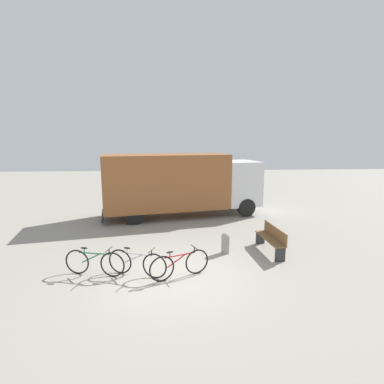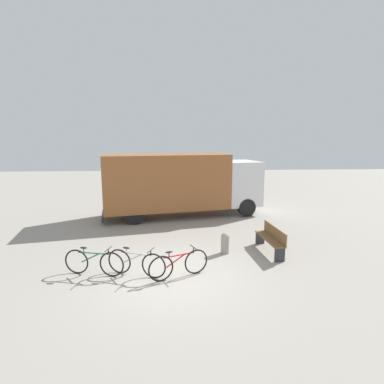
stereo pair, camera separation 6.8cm
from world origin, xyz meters
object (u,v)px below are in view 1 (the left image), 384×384
Objects in this scene: bicycle_middle at (137,263)px; bollard_near_bench at (225,242)px; bicycle_near at (94,262)px; bicycle_far at (180,264)px; delivery_truck at (181,182)px; park_bench at (272,238)px.

bicycle_middle is 3.27m from bollard_near_bench.
bicycle_near is 1.05× the size of bicycle_far.
delivery_truck reaches higher than bicycle_near.
bicycle_far is at bearing -132.96° from bollard_near_bench.
delivery_truck reaches higher than bicycle_far.
delivery_truck is 4.79× the size of bicycle_middle.
bicycle_near is 1.24m from bicycle_middle.
bollard_near_bench is at bearing -86.82° from delivery_truck.
bollard_near_bench is at bearing 85.76° from park_bench.
bicycle_middle is at bearing 148.48° from bicycle_far.
bicycle_near and bicycle_middle have the same top height.
bicycle_middle is 1.25m from bicycle_far.
bollard_near_bench is at bearing 49.56° from bicycle_middle.
bicycle_far is at bearing 12.16° from bicycle_middle.
bicycle_near is at bearing -160.51° from bollard_near_bench.
delivery_truck is at bearing 104.41° from bollard_near_bench.
delivery_truck is 7.19m from bicycle_middle.
bicycle_far is at bearing -103.40° from delivery_truck.
bicycle_near is (-5.74, -1.46, -0.12)m from park_bench.
bicycle_middle reaches higher than bollard_near_bench.
bicycle_far is (-0.27, -7.08, -1.36)m from delivery_truck.
bicycle_far is (1.23, -0.19, 0.00)m from bicycle_middle.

